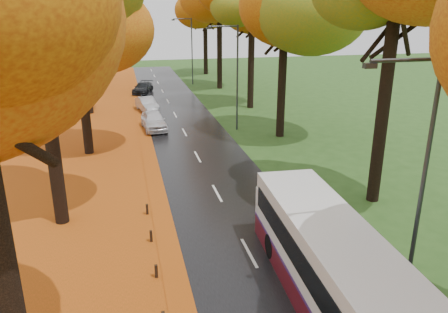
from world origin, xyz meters
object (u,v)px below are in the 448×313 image
object	(u,v)px
streetlamp_near	(418,169)
streetlamp_mid	(234,70)
car_dark	(143,88)
car_silver	(147,104)
car_white	(154,120)
streetlamp_far	(190,46)
bus	(333,267)

from	to	relation	value
streetlamp_near	streetlamp_mid	xyz separation A→B (m)	(0.00, 22.00, 0.00)
streetlamp_mid	car_dark	world-z (taller)	streetlamp_mid
streetlamp_mid	car_silver	xyz separation A→B (m)	(-6.30, 8.07, -4.04)
car_white	streetlamp_mid	bearing A→B (deg)	-17.59
car_white	streetlamp_far	bearing A→B (deg)	68.67
bus	car_dark	world-z (taller)	bus
car_white	car_dark	distance (m)	15.89
car_white	car_silver	distance (m)	6.66
streetlamp_far	car_silver	bearing A→B (deg)	-114.33
streetlamp_mid	car_dark	distance (m)	18.83
car_dark	car_white	bearing A→B (deg)	-71.82
car_silver	car_dark	xyz separation A→B (m)	(0.11, 9.23, -0.04)
streetlamp_far	car_dark	size ratio (longest dim) A/B	1.96
bus	car_silver	xyz separation A→B (m)	(-4.01, 29.77, -0.82)
car_silver	car_dark	bearing A→B (deg)	76.84
streetlamp_far	streetlamp_near	bearing A→B (deg)	-90.00
car_silver	car_dark	world-z (taller)	car_silver
streetlamp_near	car_white	xyz separation A→B (m)	(-6.17, 23.42, -3.96)
streetlamp_near	bus	world-z (taller)	streetlamp_near
streetlamp_far	car_silver	xyz separation A→B (m)	(-6.30, -13.93, -4.04)
bus	car_white	distance (m)	23.45
car_white	car_silver	bearing A→B (deg)	86.45
streetlamp_near	car_white	world-z (taller)	streetlamp_near
streetlamp_mid	car_white	size ratio (longest dim) A/B	1.90
streetlamp_near	car_dark	xyz separation A→B (m)	(-6.19, 39.31, -4.08)
streetlamp_far	car_dark	bearing A→B (deg)	-142.82
car_dark	car_silver	bearing A→B (deg)	-72.57
streetlamp_near	car_silver	xyz separation A→B (m)	(-6.30, 30.07, -4.04)
car_white	car_dark	bearing A→B (deg)	85.41
car_silver	car_white	bearing A→B (deg)	-101.38
streetlamp_far	car_white	size ratio (longest dim) A/B	1.90
car_dark	bus	bearing A→B (deg)	-66.17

